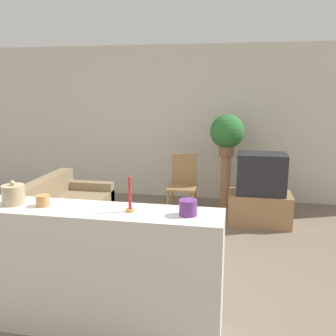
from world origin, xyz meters
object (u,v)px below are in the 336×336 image
Objects in this scene: couch at (61,216)px; decorative_bowl at (13,195)px; television at (261,174)px; potted_plant at (227,132)px; wooden_chair at (183,182)px.

couch is 8.68× the size of decorative_bowl.
couch is 2.88m from television.
decorative_bowl is (-2.13, -2.76, 0.37)m from television.
potted_plant reaches higher than decorative_bowl.
wooden_chair is at bearing 72.47° from decorative_bowl.
potted_plant is at bearing 129.58° from television.
potted_plant is at bearing 29.47° from wooden_chair.
decorative_bowl is at bearing -127.62° from television.
wooden_chair is (-1.17, 0.26, -0.24)m from television.
decorative_bowl reaches higher than television.
television is at bearing -50.42° from potted_plant.
wooden_chair is at bearing 167.47° from television.
television is (2.67, 0.95, 0.49)m from couch.
potted_plant is (0.65, 0.37, 0.75)m from wooden_chair.
television reaches higher than couch.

